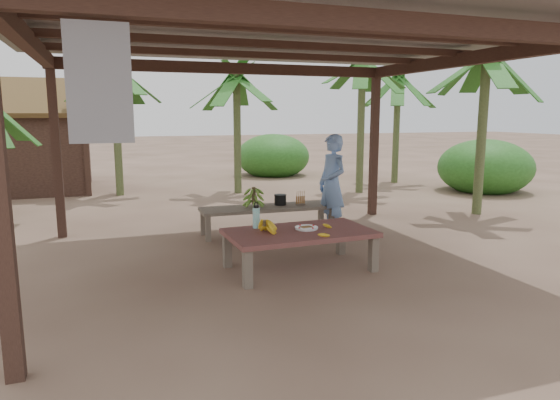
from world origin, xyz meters
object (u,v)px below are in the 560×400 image
object	(u,v)px
work_table	(299,236)
ripe_banana_bunch	(265,226)
woman	(332,184)
cooking_pot	(280,200)
water_flask	(256,217)
plate	(306,228)
bench	(268,210)

from	to	relation	value
work_table	ripe_banana_bunch	xyz separation A→B (m)	(-0.45, 0.02, 0.15)
ripe_banana_bunch	woman	bearing A→B (deg)	44.32
ripe_banana_bunch	cooking_pot	xyz separation A→B (m)	(0.91, 2.02, -0.05)
ripe_banana_bunch	water_flask	world-z (taller)	water_flask
work_table	cooking_pot	xyz separation A→B (m)	(0.46, 2.03, 0.10)
work_table	woman	size ratio (longest dim) A/B	1.13
plate	water_flask	size ratio (longest dim) A/B	0.87
work_table	plate	bearing A→B (deg)	14.55
water_flask	woman	size ratio (longest dim) A/B	0.21
ripe_banana_bunch	woman	size ratio (longest dim) A/B	0.18
ripe_banana_bunch	woman	xyz separation A→B (m)	(1.67, 1.63, 0.22)
plate	water_flask	distance (m)	0.65
bench	cooking_pot	size ratio (longest dim) A/B	11.32
ripe_banana_bunch	cooking_pot	size ratio (longest dim) A/B	1.48
ripe_banana_bunch	woman	world-z (taller)	woman
plate	cooking_pot	xyz separation A→B (m)	(0.36, 2.00, 0.02)
work_table	woman	distance (m)	2.09
cooking_pot	water_flask	bearing A→B (deg)	-118.45
bench	plate	distance (m)	1.94
cooking_pot	woman	bearing A→B (deg)	-26.85
ripe_banana_bunch	water_flask	size ratio (longest dim) A/B	0.86
bench	plate	world-z (taller)	plate
ripe_banana_bunch	cooking_pot	world-z (taller)	ripe_banana_bunch
cooking_pot	work_table	bearing A→B (deg)	-102.78
bench	work_table	bearing A→B (deg)	-95.05
cooking_pot	bench	bearing A→B (deg)	-163.18
cooking_pot	plate	bearing A→B (deg)	-100.07
water_flask	woman	world-z (taller)	woman
work_table	bench	world-z (taller)	work_table
plate	bench	bearing A→B (deg)	86.49
bench	woman	world-z (taller)	woman
bench	water_flask	world-z (taller)	water_flask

